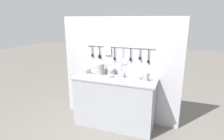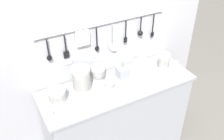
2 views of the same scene
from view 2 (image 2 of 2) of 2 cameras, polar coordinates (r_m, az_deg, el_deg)
counter at (r=2.80m, az=1.15°, el=-10.76°), size 1.50×0.52×0.93m
back_wall at (r=2.66m, az=-1.81°, el=1.34°), size 2.30×0.11×1.99m
bowl_stack_wide_centre at (r=2.72m, az=11.23°, el=1.90°), size 0.12×0.12×0.16m
bowl_stack_short_front at (r=2.38m, az=-6.69°, el=-1.99°), size 0.17×0.17×0.24m
bowl_stack_tall_left at (r=2.52m, az=-3.01°, el=-0.64°), size 0.13×0.13×0.14m
bowl_stack_nested_right at (r=2.32m, az=-11.84°, el=-5.40°), size 0.15×0.15×0.13m
plate_stack at (r=2.70m, az=6.88°, el=0.78°), size 0.23×0.23×0.06m
steel_mixing_bowl at (r=2.47m, az=-0.50°, el=-2.99°), size 0.10×0.10×0.04m
cutlery_caddy at (r=2.56m, az=2.30°, el=-0.43°), size 0.11×0.11×0.27m
cup_back_left at (r=2.36m, az=-4.88°, el=-5.34°), size 0.04×0.04×0.04m
cup_edge_far at (r=2.57m, az=8.99°, el=-1.76°), size 0.04×0.04×0.04m
cup_edge_near at (r=2.30m, az=-8.49°, el=-6.98°), size 0.04×0.04×0.04m
cup_front_right at (r=2.22m, az=-13.28°, el=-9.34°), size 0.04×0.04×0.04m
cup_by_caddy at (r=2.30m, az=-14.10°, el=-7.78°), size 0.04×0.04×0.04m
cup_beside_plates at (r=2.84m, az=13.74°, el=1.44°), size 0.04×0.04×0.04m
cup_back_right at (r=2.44m, az=6.20°, el=-3.78°), size 0.04×0.04×0.04m
cup_front_left at (r=2.20m, az=-4.48°, el=-8.85°), size 0.04×0.04×0.04m
cup_centre at (r=2.67m, az=3.71°, el=0.24°), size 0.04×0.04×0.04m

